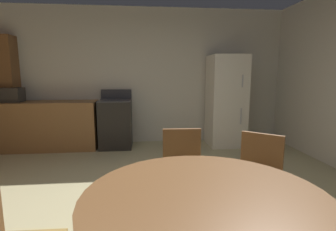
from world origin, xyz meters
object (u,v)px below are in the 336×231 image
at_px(oven_range, 116,123).
at_px(chair_north, 183,168).
at_px(chair_northeast, 257,176).
at_px(dining_table, 205,220).
at_px(refrigerator, 226,101).
at_px(microwave, 9,95).

height_order(oven_range, chair_north, oven_range).
bearing_deg(chair_northeast, oven_range, -111.53).
bearing_deg(oven_range, dining_table, -76.88).
distance_m(refrigerator, chair_north, 2.83).
height_order(refrigerator, chair_north, refrigerator).
bearing_deg(chair_north, oven_range, -158.18).
bearing_deg(oven_range, refrigerator, -1.43).
xyz_separation_m(microwave, dining_table, (2.74, -3.63, -0.42)).
distance_m(refrigerator, chair_northeast, 2.85).
relative_size(oven_range, chair_north, 1.26).
relative_size(microwave, chair_north, 0.51).
bearing_deg(microwave, chair_north, -42.56).
height_order(microwave, dining_table, microwave).
bearing_deg(dining_table, oven_range, 103.12).
xyz_separation_m(microwave, chair_northeast, (3.42, -2.81, -0.53)).
bearing_deg(chair_northeast, microwave, -89.49).
bearing_deg(dining_table, microwave, 127.02).
distance_m(oven_range, dining_table, 3.73).
xyz_separation_m(chair_northeast, chair_north, (-0.64, 0.25, 0.00)).
relative_size(refrigerator, microwave, 4.00).
xyz_separation_m(microwave, chair_north, (2.79, -2.56, -0.53)).
relative_size(oven_range, microwave, 2.50).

